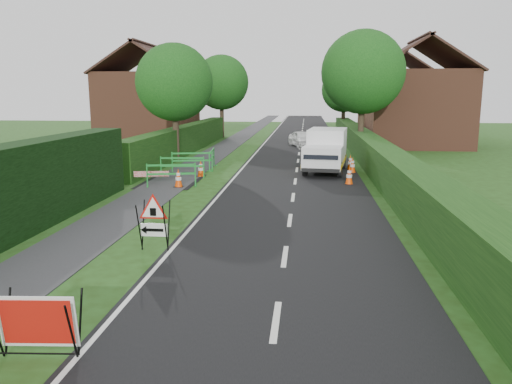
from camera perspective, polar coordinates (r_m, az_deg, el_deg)
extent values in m
plane|color=#233F12|center=(11.53, -9.56, -8.51)|extent=(120.00, 120.00, 0.00)
cube|color=black|center=(45.62, 5.21, 6.27)|extent=(6.00, 90.00, 0.02)
cube|color=#2D2D30|center=(46.01, -1.70, 6.36)|extent=(2.00, 90.00, 0.02)
cube|color=#14380F|center=(33.64, -7.98, 4.48)|extent=(1.00, 24.00, 1.80)
cube|color=#14380F|center=(26.97, 13.27, 2.65)|extent=(1.20, 50.00, 1.50)
cube|color=brown|center=(42.50, -12.15, 9.43)|extent=(7.00, 7.00, 5.50)
cube|color=#331E19|center=(43.14, -14.65, 14.45)|extent=(4.00, 7.40, 2.58)
cube|color=#331E19|center=(42.07, -10.03, 14.73)|extent=(4.00, 7.40, 2.58)
cube|color=#331E19|center=(42.66, -12.43, 16.06)|extent=(0.25, 7.40, 0.18)
cube|color=brown|center=(39.30, 17.80, 9.03)|extent=(7.00, 7.00, 5.50)
cube|color=#331E19|center=(39.06, 15.55, 14.79)|extent=(4.00, 7.40, 2.58)
cube|color=#331E19|center=(39.78, 20.69, 14.42)|extent=(4.00, 7.40, 2.58)
cube|color=#331E19|center=(39.48, 18.24, 16.20)|extent=(0.25, 7.40, 0.18)
cube|color=brown|center=(53.24, 15.77, 9.56)|extent=(7.00, 7.00, 5.50)
cube|color=#331E19|center=(53.03, 14.08, 13.80)|extent=(4.00, 7.40, 2.58)
cube|color=#331E19|center=(53.63, 17.89, 13.57)|extent=(4.00, 7.40, 2.58)
cube|color=#331E19|center=(53.37, 16.06, 14.86)|extent=(0.25, 7.40, 0.18)
cylinder|color=#2D2116|center=(29.55, -9.12, 6.09)|extent=(0.36, 0.36, 2.62)
sphere|color=#103E11|center=(29.45, -9.32, 12.27)|extent=(4.40, 4.40, 4.40)
cylinder|color=#2D2116|center=(32.72, 11.88, 6.78)|extent=(0.36, 0.36, 2.97)
sphere|color=#103E11|center=(32.67, 12.14, 13.26)|extent=(5.20, 5.20, 5.20)
cylinder|color=#2D2116|center=(45.16, -3.91, 8.02)|extent=(0.36, 0.36, 2.80)
sphere|color=#103E11|center=(45.11, -3.97, 12.39)|extent=(4.80, 4.80, 4.80)
cylinder|color=#2D2116|center=(48.65, 9.92, 7.90)|extent=(0.36, 0.36, 2.45)
sphere|color=#103E11|center=(48.58, 10.04, 11.44)|extent=(4.20, 4.20, 4.20)
cylinder|color=black|center=(8.61, -26.48, -13.01)|extent=(0.06, 0.34, 0.95)
cylinder|color=black|center=(7.88, -20.36, -14.78)|extent=(0.06, 0.34, 0.95)
cylinder|color=black|center=(8.18, -19.44, -13.75)|extent=(0.06, 0.34, 0.95)
cylinder|color=black|center=(8.22, -23.97, -16.52)|extent=(1.16, 0.12, 0.03)
cube|color=white|center=(8.19, -23.67, -13.41)|extent=(1.17, 0.23, 0.83)
cube|color=red|center=(8.17, -23.72, -13.46)|extent=(1.06, 0.20, 0.72)
cylinder|color=black|center=(12.57, -13.21, -4.00)|extent=(0.03, 0.38, 1.22)
cylinder|color=black|center=(12.85, -12.76, -3.64)|extent=(0.03, 0.38, 1.22)
cylinder|color=black|center=(12.37, -10.32, -4.12)|extent=(0.03, 0.38, 1.22)
cylinder|color=black|center=(12.65, -9.93, -3.76)|extent=(0.03, 0.38, 1.22)
cube|color=white|center=(12.61, -11.58, -4.26)|extent=(0.68, 0.02, 0.33)
cube|color=black|center=(12.59, -11.60, -4.28)|extent=(0.48, 0.01, 0.08)
cone|color=black|center=(12.67, -12.74, -4.23)|extent=(0.15, 0.20, 0.20)
cube|color=black|center=(12.47, -11.69, -2.25)|extent=(0.15, 0.01, 0.20)
cube|color=silver|center=(25.83, 8.14, 5.25)|extent=(2.15, 3.10, 1.73)
cube|color=silver|center=(23.70, 7.64, 3.92)|extent=(2.02, 2.08, 1.06)
cube|color=black|center=(22.78, 7.43, 4.29)|extent=(1.59, 0.41, 0.49)
cube|color=yellow|center=(25.18, 5.87, 3.58)|extent=(0.59, 4.40, 0.22)
cube|color=yellow|center=(25.01, 10.00, 3.42)|extent=(0.59, 4.40, 0.22)
cube|color=black|center=(22.89, 7.38, 2.47)|extent=(1.76, 0.33, 0.18)
cylinder|color=black|center=(23.82, 5.66, 2.67)|extent=(0.31, 0.74, 0.72)
cylinder|color=black|center=(23.66, 9.54, 2.52)|extent=(0.31, 0.74, 0.72)
cylinder|color=black|center=(26.66, 6.49, 3.56)|extent=(0.31, 0.74, 0.72)
cylinder|color=black|center=(26.52, 9.96, 3.42)|extent=(0.31, 0.74, 0.72)
cube|color=black|center=(21.88, 10.58, 0.88)|extent=(0.38, 0.38, 0.04)
cone|color=#F64807|center=(21.81, 10.61, 1.90)|extent=(0.32, 0.32, 0.75)
cylinder|color=white|center=(21.82, 10.61, 1.80)|extent=(0.25, 0.25, 0.14)
cylinder|color=white|center=(21.79, 10.63, 2.29)|extent=(0.17, 0.17, 0.10)
cube|color=black|center=(25.11, 10.92, 2.18)|extent=(0.38, 0.38, 0.04)
cone|color=#F64807|center=(25.05, 10.96, 3.07)|extent=(0.32, 0.32, 0.75)
cylinder|color=white|center=(25.06, 10.95, 2.98)|extent=(0.25, 0.25, 0.14)
cylinder|color=white|center=(25.03, 10.97, 3.41)|extent=(0.17, 0.17, 0.10)
cube|color=black|center=(26.07, 10.69, 2.51)|extent=(0.38, 0.38, 0.04)
cone|color=#F64807|center=(26.01, 10.72, 3.37)|extent=(0.32, 0.32, 0.75)
cylinder|color=white|center=(26.02, 10.72, 3.29)|extent=(0.25, 0.25, 0.14)
cylinder|color=white|center=(26.00, 10.73, 3.70)|extent=(0.17, 0.17, 0.10)
cube|color=black|center=(21.12, -8.83, 0.58)|extent=(0.38, 0.38, 0.04)
cone|color=#F64807|center=(21.06, -8.86, 1.63)|extent=(0.32, 0.32, 0.75)
cylinder|color=white|center=(21.06, -8.86, 1.53)|extent=(0.25, 0.25, 0.14)
cylinder|color=white|center=(21.03, -8.87, 2.03)|extent=(0.17, 0.17, 0.10)
cube|color=black|center=(23.66, -6.30, 1.77)|extent=(0.38, 0.38, 0.04)
cone|color=#F64807|center=(23.60, -6.32, 2.72)|extent=(0.32, 0.32, 0.75)
cylinder|color=white|center=(23.61, -6.32, 2.63)|extent=(0.25, 0.25, 0.14)
cylinder|color=white|center=(23.58, -6.33, 3.08)|extent=(0.17, 0.17, 0.10)
cube|color=#178028|center=(21.31, -12.34, 1.85)|extent=(0.06, 0.06, 1.00)
cube|color=#178028|center=(21.24, -6.95, 2.00)|extent=(0.06, 0.06, 1.00)
cube|color=#178028|center=(21.19, -9.69, 3.05)|extent=(1.95, 0.52, 0.08)
cube|color=#178028|center=(21.24, -9.65, 2.06)|extent=(1.95, 0.52, 0.08)
cube|color=#178028|center=(21.39, -12.28, 0.58)|extent=(0.14, 0.35, 0.04)
cube|color=#178028|center=(21.33, -6.92, 0.73)|extent=(0.14, 0.35, 0.04)
cube|color=#178028|center=(23.68, -10.81, 2.82)|extent=(0.05, 0.05, 1.00)
cube|color=#178028|center=(23.36, -5.99, 2.85)|extent=(0.05, 0.05, 1.00)
cube|color=#178028|center=(23.45, -8.45, 3.85)|extent=(2.00, 0.23, 0.08)
cube|color=#178028|center=(23.49, -8.42, 2.96)|extent=(2.00, 0.23, 0.08)
cube|color=#178028|center=(23.75, -10.77, 1.68)|extent=(0.09, 0.35, 0.04)
cube|color=#178028|center=(23.44, -5.97, 1.69)|extent=(0.09, 0.35, 0.04)
cube|color=#178028|center=(25.40, -9.56, 3.42)|extent=(0.06, 0.06, 1.00)
cube|color=#178028|center=(25.37, -5.04, 3.52)|extent=(0.06, 0.06, 1.00)
cube|color=#178028|center=(25.31, -7.32, 4.42)|extent=(1.97, 0.47, 0.08)
cube|color=#178028|center=(25.36, -7.30, 3.59)|extent=(1.97, 0.47, 0.08)
cube|color=#178028|center=(25.47, -9.52, 2.35)|extent=(0.13, 0.35, 0.04)
cube|color=#178028|center=(25.44, -5.02, 2.45)|extent=(0.13, 0.35, 0.04)
cube|color=#178028|center=(25.27, -5.34, 3.49)|extent=(0.05, 0.05, 1.00)
cube|color=#178028|center=(27.24, -4.84, 4.05)|extent=(0.05, 0.05, 1.00)
cube|color=#178028|center=(26.20, -5.10, 4.69)|extent=(0.19, 2.00, 0.08)
cube|color=#178028|center=(26.24, -5.08, 3.89)|extent=(0.19, 2.00, 0.08)
cube|color=#178028|center=(25.33, -5.32, 2.41)|extent=(0.35, 0.08, 0.04)
cube|color=#178028|center=(27.30, -4.82, 3.05)|extent=(0.35, 0.08, 0.04)
cube|color=red|center=(22.08, -11.82, 0.88)|extent=(1.49, 0.26, 0.25)
cylinder|color=#BF7F4C|center=(9.02, -19.97, -14.81)|extent=(0.12, 0.07, 0.07)
imported|color=white|center=(37.26, 5.28, 6.08)|extent=(2.34, 3.67, 1.16)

